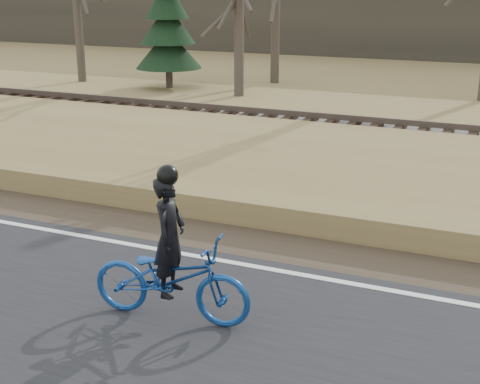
% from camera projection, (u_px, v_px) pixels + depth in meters
% --- Properties ---
extents(ground, '(120.00, 120.00, 0.00)m').
position_uv_depth(ground, '(174.00, 262.00, 10.30)').
color(ground, olive).
rests_on(ground, ground).
extents(road, '(120.00, 6.00, 0.06)m').
position_uv_depth(road, '(75.00, 336.00, 8.11)').
color(road, black).
rests_on(road, ground).
extents(edge_line, '(120.00, 0.12, 0.01)m').
position_uv_depth(edge_line, '(180.00, 253.00, 10.46)').
color(edge_line, silver).
rests_on(edge_line, road).
extents(shoulder, '(120.00, 1.60, 0.04)m').
position_uv_depth(shoulder, '(208.00, 234.00, 11.34)').
color(shoulder, '#473A2B').
rests_on(shoulder, ground).
extents(embankment, '(120.00, 5.00, 0.44)m').
position_uv_depth(embankment, '(271.00, 177.00, 13.90)').
color(embankment, olive).
rests_on(embankment, ground).
extents(ballast, '(120.00, 3.00, 0.45)m').
position_uv_depth(ballast, '(323.00, 138.00, 17.22)').
color(ballast, slate).
rests_on(ballast, ground).
extents(railroad, '(120.00, 2.40, 0.29)m').
position_uv_depth(railroad, '(324.00, 127.00, 17.13)').
color(railroad, black).
rests_on(railroad, ballast).
extents(treeline_backdrop, '(120.00, 4.00, 6.00)m').
position_uv_depth(treeline_backdrop, '(444.00, 1.00, 35.59)').
color(treeline_backdrop, '#383328').
rests_on(treeline_backdrop, ground).
extents(cyclist, '(2.14, 0.94, 2.02)m').
position_uv_depth(cyclist, '(171.00, 271.00, 8.29)').
color(cyclist, navy).
rests_on(cyclist, road).
extents(bare_tree_near_left, '(0.36, 0.36, 6.21)m').
position_uv_depth(bare_tree_near_left, '(239.00, 9.00, 23.81)').
color(bare_tree_near_left, '#484135').
rests_on(bare_tree_near_left, ground).
extents(conifer, '(2.60, 2.60, 5.11)m').
position_uv_depth(conifer, '(168.00, 25.00, 25.88)').
color(conifer, '#484135').
rests_on(conifer, ground).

